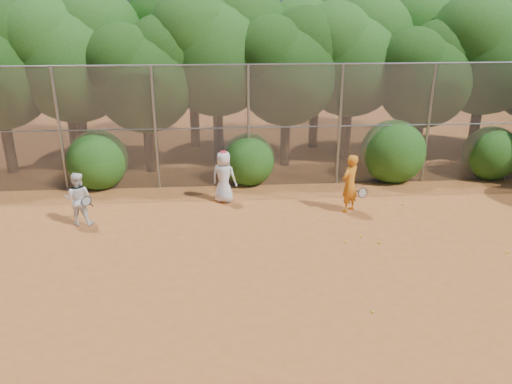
{
  "coord_description": "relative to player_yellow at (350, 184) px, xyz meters",
  "views": [
    {
      "loc": [
        -1.86,
        -9.83,
        5.86
      ],
      "look_at": [
        -1.0,
        2.5,
        1.1
      ],
      "focal_mm": 35.0,
      "sensor_mm": 36.0,
      "label": 1
    }
  ],
  "objects": [
    {
      "name": "tree_9",
      "position": [
        -9.76,
        7.26,
        3.47
      ],
      "size": [
        4.83,
        4.2,
        6.62
      ],
      "color": "black",
      "rests_on": "ground"
    },
    {
      "name": "bush_0",
      "position": [
        -7.82,
        2.71,
        0.13
      ],
      "size": [
        2.0,
        2.0,
        2.0
      ],
      "primitive_type": "sphere",
      "color": "#1D4E13",
      "rests_on": "ground"
    },
    {
      "name": "player_white",
      "position": [
        -7.68,
        -0.38,
        -0.11
      ],
      "size": [
        0.87,
        0.77,
        1.51
      ],
      "rotation": [
        0.0,
        0.0,
        3.09
      ],
      "color": "white",
      "rests_on": "ground"
    },
    {
      "name": "tree_11",
      "position": [
        0.24,
        7.05,
        3.29
      ],
      "size": [
        4.64,
        4.03,
        6.35
      ],
      "color": "black",
      "rests_on": "ground"
    },
    {
      "name": "ball_5",
      "position": [
        1.79,
        0.33,
        -0.84
      ],
      "size": [
        0.07,
        0.07,
        0.07
      ],
      "primitive_type": "sphere",
      "color": "#CCD226",
      "rests_on": "ground"
    },
    {
      "name": "tree_1",
      "position": [
        -8.76,
        4.95,
        3.29
      ],
      "size": [
        4.64,
        4.03,
        6.35
      ],
      "color": "black",
      "rests_on": "ground"
    },
    {
      "name": "ball_4",
      "position": [
        -0.56,
        -2.07,
        -0.84
      ],
      "size": [
        0.07,
        0.07,
        0.07
      ],
      "primitive_type": "sphere",
      "color": "#CCD226",
      "rests_on": "ground"
    },
    {
      "name": "tree_10",
      "position": [
        -4.75,
        7.46,
        3.76
      ],
      "size": [
        5.15,
        4.48,
        7.06
      ],
      "color": "black",
      "rests_on": "ground"
    },
    {
      "name": "tree_5",
      "position": [
        1.24,
        5.45,
        3.18
      ],
      "size": [
        4.51,
        3.92,
        6.17
      ],
      "color": "black",
      "rests_on": "ground"
    },
    {
      "name": "ground",
      "position": [
        -1.82,
        -3.59,
        -0.87
      ],
      "size": [
        80.0,
        80.0,
        0.0
      ],
      "primitive_type": "plane",
      "color": "#AC5C26",
      "rests_on": "ground"
    },
    {
      "name": "tree_6",
      "position": [
        3.73,
        4.45,
        2.6
      ],
      "size": [
        3.86,
        3.36,
        5.29
      ],
      "color": "black",
      "rests_on": "ground"
    },
    {
      "name": "tree_4",
      "position": [
        -1.26,
        4.65,
        2.89
      ],
      "size": [
        4.19,
        3.64,
        5.73
      ],
      "color": "black",
      "rests_on": "ground"
    },
    {
      "name": "tree_7",
      "position": [
        6.24,
        5.05,
        3.41
      ],
      "size": [
        4.77,
        4.14,
        6.53
      ],
      "color": "black",
      "rests_on": "ground"
    },
    {
      "name": "bush_1",
      "position": [
        -2.82,
        2.71,
        0.03
      ],
      "size": [
        1.8,
        1.8,
        1.8
      ],
      "primitive_type": "sphere",
      "color": "#1D4E13",
      "rests_on": "ground"
    },
    {
      "name": "bush_2",
      "position": [
        2.18,
        2.71,
        0.23
      ],
      "size": [
        2.2,
        2.2,
        2.2
      ],
      "primitive_type": "sphere",
      "color": "#1D4E13",
      "rests_on": "ground"
    },
    {
      "name": "ball_2",
      "position": [
        -0.75,
        -5.15,
        -0.84
      ],
      "size": [
        0.07,
        0.07,
        0.07
      ],
      "primitive_type": "sphere",
      "color": "#CCD226",
      "rests_on": "ground"
    },
    {
      "name": "tree_3",
      "position": [
        -3.75,
        5.26,
        3.53
      ],
      "size": [
        4.89,
        4.26,
        6.7
      ],
      "color": "black",
      "rests_on": "ground"
    },
    {
      "name": "tree_12",
      "position": [
        4.75,
        7.66,
        3.64
      ],
      "size": [
        5.02,
        4.37,
        6.88
      ],
      "color": "black",
      "rests_on": "ground"
    },
    {
      "name": "ball_0",
      "position": [
        0.29,
        -2.17,
        -0.84
      ],
      "size": [
        0.07,
        0.07,
        0.07
      ],
      "primitive_type": "sphere",
      "color": "#CCD226",
      "rests_on": "ground"
    },
    {
      "name": "bush_3",
      "position": [
        5.68,
        2.71,
        0.08
      ],
      "size": [
        1.9,
        1.9,
        1.9
      ],
      "primitive_type": "sphere",
      "color": "#1D4E13",
      "rests_on": "ground"
    },
    {
      "name": "fence_back",
      "position": [
        -1.94,
        2.41,
        1.18
      ],
      "size": [
        20.05,
        0.09,
        4.03
      ],
      "color": "gray",
      "rests_on": "ground"
    },
    {
      "name": "player_yellow",
      "position": [
        0.0,
        0.0,
        0.0
      ],
      "size": [
        0.88,
        0.73,
        1.74
      ],
      "rotation": [
        0.0,
        0.0,
        3.86
      ],
      "color": "orange",
      "rests_on": "ground"
    },
    {
      "name": "ball_3",
      "position": [
        3.3,
        -2.92,
        -0.84
      ],
      "size": [
        0.07,
        0.07,
        0.07
      ],
      "primitive_type": "sphere",
      "color": "#CCD226",
      "rests_on": "ground"
    },
    {
      "name": "ball_1",
      "position": [
        -0.09,
        -1.78,
        -0.84
      ],
      "size": [
        0.07,
        0.07,
        0.07
      ],
      "primitive_type": "sphere",
      "color": "#CCD226",
      "rests_on": "ground"
    },
    {
      "name": "player_teen",
      "position": [
        -3.65,
        1.02,
        -0.05
      ],
      "size": [
        0.93,
        0.8,
        1.65
      ],
      "rotation": [
        0.0,
        0.0,
        2.71
      ],
      "color": "white",
      "rests_on": "ground"
    },
    {
      "name": "tree_2",
      "position": [
        -6.27,
        4.25,
        2.71
      ],
      "size": [
        3.99,
        3.47,
        5.47
      ],
      "color": "black",
      "rests_on": "ground"
    }
  ]
}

